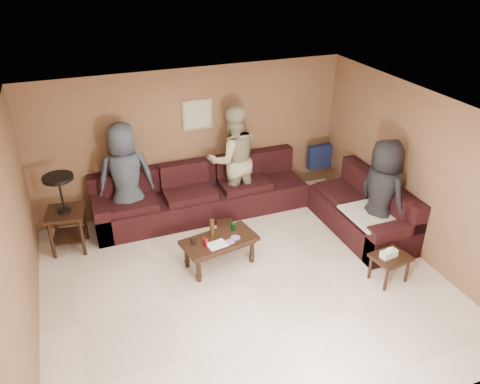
% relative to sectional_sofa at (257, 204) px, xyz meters
% --- Properties ---
extents(room, '(5.60, 5.50, 2.50)m').
position_rel_sectional_sofa_xyz_m(room, '(-0.81, -1.52, 1.34)').
color(room, beige).
rests_on(room, ground).
extents(sectional_sofa, '(4.65, 2.90, 0.97)m').
position_rel_sectional_sofa_xyz_m(sectional_sofa, '(0.00, 0.00, 0.00)').
color(sectional_sofa, black).
rests_on(sectional_sofa, ground).
extents(coffee_table, '(1.17, 0.73, 0.74)m').
position_rel_sectional_sofa_xyz_m(coffee_table, '(-1.01, -0.96, 0.06)').
color(coffee_table, black).
rests_on(coffee_table, ground).
extents(end_table_left, '(0.64, 0.64, 1.27)m').
position_rel_sectional_sofa_xyz_m(end_table_left, '(-3.06, 0.27, 0.34)').
color(end_table_left, black).
rests_on(end_table_left, ground).
extents(side_table_right, '(0.56, 0.48, 0.56)m').
position_rel_sectional_sofa_xyz_m(side_table_right, '(1.12, -2.18, 0.04)').
color(side_table_right, black).
rests_on(side_table_right, ground).
extents(waste_bin, '(0.29, 0.29, 0.30)m').
position_rel_sectional_sofa_xyz_m(waste_bin, '(-0.70, -0.35, -0.18)').
color(waste_bin, black).
rests_on(waste_bin, ground).
extents(wall_art, '(0.52, 0.04, 0.52)m').
position_rel_sectional_sofa_xyz_m(wall_art, '(-0.71, 0.96, 1.37)').
color(wall_art, '#9F8363').
rests_on(wall_art, ground).
extents(person_left, '(0.93, 0.62, 1.86)m').
position_rel_sectional_sofa_xyz_m(person_left, '(-2.06, 0.56, 0.60)').
color(person_left, '#313844').
rests_on(person_left, ground).
extents(person_middle, '(0.94, 0.73, 1.92)m').
position_rel_sectional_sofa_xyz_m(person_middle, '(-0.22, 0.55, 0.64)').
color(person_middle, tan).
rests_on(person_middle, ground).
extents(person_right, '(0.69, 0.94, 1.78)m').
position_rel_sectional_sofa_xyz_m(person_right, '(1.49, -1.33, 0.57)').
color(person_right, black).
rests_on(person_right, ground).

